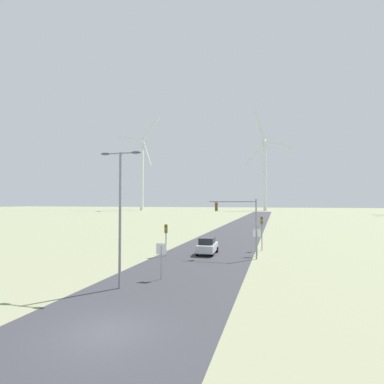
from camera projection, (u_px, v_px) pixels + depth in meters
ground_plane at (106, 332)px, 13.22m from camera, size 600.00×600.00×0.00m
road_surface at (238, 231)px, 59.42m from camera, size 10.00×240.00×0.01m
streetlamp at (120, 201)px, 20.06m from camera, size 3.00×0.32×9.13m
stop_sign_near at (161, 254)px, 22.16m from camera, size 0.81×0.07×2.66m
stop_sign_far at (257, 237)px, 31.65m from camera, size 0.81×0.07×2.84m
traffic_light_post_near_left at (166, 233)px, 31.62m from camera, size 0.28×0.34×3.36m
traffic_light_post_near_right at (262, 226)px, 35.31m from camera, size 0.28×0.34×4.00m
traffic_light_mast_overhead at (239, 216)px, 30.57m from camera, size 4.86×0.35×6.03m
car_approaching at (207, 246)px, 32.92m from camera, size 2.02×4.19×1.83m
wind_turbine_far_left at (142, 167)px, 204.28m from camera, size 31.51×2.92×63.03m
wind_turbine_left at (265, 167)px, 196.43m from camera, size 32.00×14.68×65.46m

